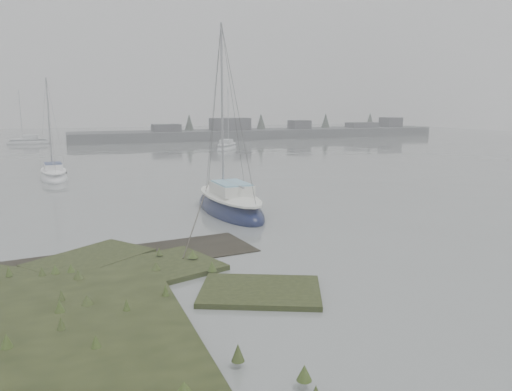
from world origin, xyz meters
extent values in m
plane|color=slate|center=(0.00, 30.00, 0.00)|extent=(160.00, 160.00, 0.00)
cube|color=#4C4F51|center=(26.00, 62.00, 0.60)|extent=(60.00, 8.00, 1.60)
cube|color=#424247|center=(10.00, 61.00, 1.40)|extent=(4.00, 3.00, 2.20)
cube|color=#424247|center=(20.00, 61.00, 1.80)|extent=(6.00, 3.00, 3.00)
cube|color=#424247|center=(32.00, 61.00, 1.55)|extent=(3.00, 3.00, 2.50)
cube|color=#424247|center=(44.00, 61.00, 1.30)|extent=(5.00, 3.00, 2.00)
cube|color=#424247|center=(50.00, 61.00, 1.70)|extent=(3.00, 3.00, 2.80)
cone|color=#384238|center=(14.00, 63.00, 2.20)|extent=(2.00, 2.00, 3.50)
cone|color=#384238|center=(26.00, 63.00, 2.20)|extent=(2.00, 2.00, 3.50)
cone|color=#384238|center=(38.00, 63.00, 2.20)|extent=(2.00, 2.00, 3.50)
cone|color=#384238|center=(47.00, 63.00, 2.20)|extent=(2.00, 2.00, 3.50)
ellipsoid|color=#0C1333|center=(3.19, 10.53, 0.12)|extent=(2.66, 7.36, 1.77)
ellipsoid|color=silver|center=(3.19, 10.53, 0.83)|extent=(2.14, 6.41, 0.50)
cube|color=silver|center=(3.20, 10.22, 1.27)|extent=(1.65, 2.55, 0.52)
cube|color=#7EB2CB|center=(3.20, 10.22, 1.56)|extent=(1.54, 2.34, 0.08)
cylinder|color=#939399|center=(3.16, 11.47, 5.35)|extent=(0.11, 0.11, 8.31)
cylinder|color=#939399|center=(3.21, 10.02, 1.56)|extent=(0.20, 2.91, 0.09)
ellipsoid|color=white|center=(-5.37, 26.00, 0.10)|extent=(2.27, 5.77, 1.37)
ellipsoid|color=white|center=(-5.37, 26.00, 0.65)|extent=(1.85, 5.02, 0.39)
cube|color=white|center=(-5.35, 25.76, 0.98)|extent=(1.35, 2.02, 0.40)
cube|color=navy|center=(-5.35, 25.76, 1.21)|extent=(1.26, 1.85, 0.06)
cylinder|color=#939399|center=(-5.43, 26.72, 4.16)|extent=(0.09, 0.09, 6.46)
cylinder|color=#939399|center=(-5.34, 25.60, 1.21)|extent=(0.24, 2.26, 0.07)
ellipsoid|color=silver|center=(14.02, 44.31, 0.10)|extent=(4.76, 5.79, 1.39)
ellipsoid|color=silver|center=(14.02, 44.31, 0.65)|extent=(4.04, 4.97, 0.39)
cube|color=silver|center=(13.88, 44.10, 1.00)|extent=(2.11, 2.31, 0.41)
cube|color=#B2B6BD|center=(13.88, 44.10, 1.23)|extent=(1.95, 2.13, 0.07)
cylinder|color=#939399|center=(14.43, 44.92, 4.21)|extent=(0.09, 0.09, 6.53)
cylinder|color=#939399|center=(13.79, 43.97, 1.23)|extent=(1.34, 1.93, 0.07)
ellipsoid|color=silver|center=(-8.89, 62.45, 0.10)|extent=(5.75, 2.22, 1.37)
ellipsoid|color=silver|center=(-8.89, 62.45, 0.65)|extent=(5.00, 1.80, 0.39)
cube|color=silver|center=(-8.65, 62.46, 0.98)|extent=(2.01, 1.33, 0.40)
cube|color=silver|center=(-8.65, 62.46, 1.21)|extent=(1.84, 1.24, 0.06)
cylinder|color=#939399|center=(-9.61, 62.40, 4.15)|extent=(0.09, 0.09, 6.45)
cylinder|color=#939399|center=(-8.49, 62.47, 1.21)|extent=(2.26, 0.22, 0.07)
camera|label=1|loc=(-4.68, -13.43, 5.52)|focal=35.00mm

